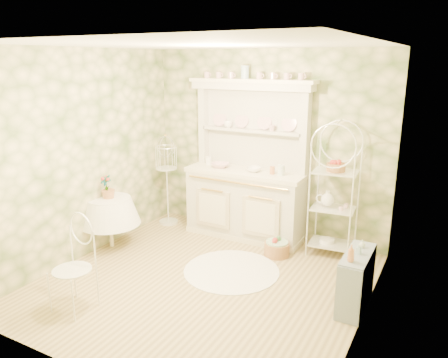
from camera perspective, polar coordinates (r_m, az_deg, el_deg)
The scene contains 22 objects.
floor at distance 5.32m, azimuth -2.65°, elevation -13.32°, with size 3.60×3.60×0.00m, color tan.
ceiling at distance 4.67m, azimuth -3.07°, elevation 17.17°, with size 3.60×3.60×0.00m, color white.
wall_left at distance 5.94m, azimuth -17.88°, elevation 2.94°, with size 3.60×3.60×0.00m, color beige.
wall_right at distance 4.21m, azimuth 18.62°, elevation -2.05°, with size 3.60×3.60×0.00m, color beige.
wall_back at distance 6.39m, azimuth 5.60°, elevation 4.44°, with size 3.60×3.60×0.00m, color beige.
wall_front at distance 3.48m, azimuth -18.48°, elevation -5.62°, with size 3.60×3.60×0.00m, color beige.
kitchen_dresser at distance 6.26m, azimuth 2.86°, elevation 2.36°, with size 1.87×0.61×2.29m, color silver.
bakers_rack at distance 5.87m, azimuth 14.21°, elevation -1.30°, with size 0.57×0.41×1.83m, color white.
side_shelf at distance 4.92m, azimuth 16.83°, elevation -12.82°, with size 0.24×0.66×0.56m, color #828FA0.
round_table at distance 6.30m, azimuth -14.63°, elevation -5.24°, with size 0.71×0.71×0.78m, color white.
cafe_chair at distance 4.87m, azimuth -19.21°, elevation -11.44°, with size 0.38×0.38×0.85m, color white.
birdcage_stand at distance 6.92m, azimuth -7.45°, elevation -0.19°, with size 0.34×0.34×1.42m, color white.
floor_basket at distance 5.98m, azimuth 6.91°, elevation -8.98°, with size 0.31×0.31×0.20m, color #A77445.
lace_rug at distance 5.56m, azimuth 0.98°, elevation -11.87°, with size 1.20×1.20×0.01m, color white.
bowl_floral at distance 6.45m, azimuth -0.50°, elevation 1.59°, with size 0.27×0.27×0.07m, color white.
bowl_white at distance 6.22m, azimuth 3.93°, elevation 1.03°, with size 0.21×0.21×0.07m, color white.
cup_left at distance 6.48m, azimuth 0.54°, elevation 7.00°, with size 0.13×0.13×0.10m, color white.
cup_right at distance 6.19m, azimuth 6.26°, elevation 6.51°, with size 0.09×0.09×0.09m, color white.
potted_geranium at distance 6.14m, azimuth -15.06°, elevation -1.26°, with size 0.17×0.12×0.32m, color #3F7238.
bottle_amber at distance 4.55m, azimuth 16.25°, elevation -9.54°, with size 0.07×0.07×0.18m, color #BB7344.
bottle_blue at distance 4.76m, azimuth 17.16°, elevation -8.89°, with size 0.05×0.05×0.11m, color #9CBBCA.
bottle_glass at distance 4.92m, azimuth 17.59°, elevation -8.18°, with size 0.07×0.07×0.09m, color silver.
Camera 1 is at (2.44, -3.98, 2.55)m, focal length 35.00 mm.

